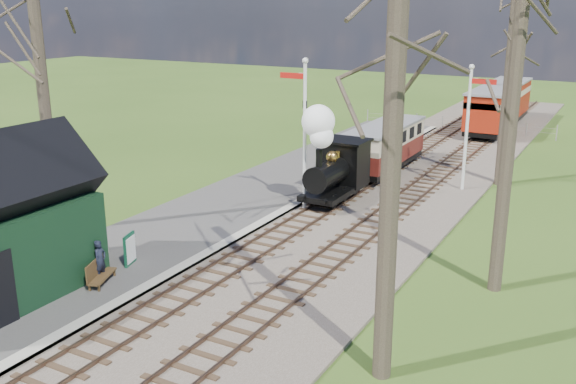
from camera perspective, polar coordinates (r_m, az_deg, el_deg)
name	(u,v)px	position (r m, az deg, el deg)	size (l,w,h in m)	color
distant_hills	(522,234)	(75.48, 20.06, -3.50)	(114.40, 48.00, 22.02)	#385B23
ballast_bed	(399,182)	(31.07, 9.85, 0.91)	(8.00, 60.00, 0.10)	brown
track_near	(374,177)	(31.49, 7.62, 1.31)	(1.60, 60.00, 0.15)	brown
track_far	(426,184)	(30.68, 12.14, 0.68)	(1.60, 60.00, 0.15)	brown
platform	(221,211)	(26.25, -6.02, -1.71)	(5.00, 44.00, 0.20)	#474442
coping_strip	(269,220)	(25.07, -1.68, -2.50)	(0.40, 44.00, 0.21)	#B2AD9E
semaphore_near	(303,124)	(25.67, 1.36, 6.07)	(1.22, 0.24, 6.22)	silver
semaphore_far	(469,119)	(29.55, 15.82, 6.30)	(1.22, 0.24, 5.72)	silver
bare_trees	(275,109)	(19.30, -1.19, 7.41)	(15.51, 22.39, 12.00)	#382D23
fence_line	(456,123)	(44.38, 14.69, 5.92)	(12.60, 0.08, 1.00)	slate
locomotive	(334,159)	(26.87, 4.11, 2.90)	(1.70, 3.96, 4.24)	black
coach	(385,145)	(32.46, 8.63, 4.17)	(1.98, 6.79, 2.08)	black
red_carriage_a	(490,111)	(43.10, 17.55, 6.89)	(2.31, 5.71, 2.43)	black
red_carriage_b	(507,100)	(48.45, 18.91, 7.75)	(2.31, 5.71, 2.43)	black
sign_board	(130,249)	(21.11, -13.88, -4.96)	(0.28, 0.69, 1.02)	#0E442B
bench	(99,272)	(20.04, -16.48, -6.83)	(0.82, 1.37, 0.75)	#49331A
person	(100,261)	(20.10, -16.35, -5.87)	(0.46, 0.30, 1.27)	black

